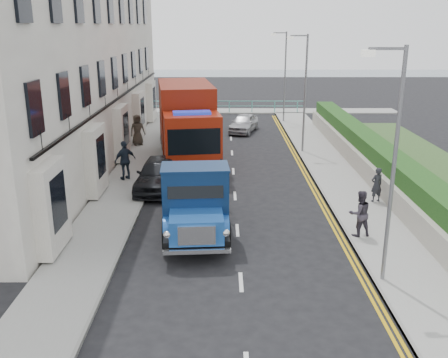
# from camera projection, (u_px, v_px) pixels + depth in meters

# --- Properties ---
(ground) EXTENTS (120.00, 120.00, 0.00)m
(ground) POSITION_uv_depth(u_px,v_px,m) (239.00, 253.00, 17.10)
(ground) COLOR black
(ground) RESTS_ON ground
(pavement_west) EXTENTS (2.40, 38.00, 0.12)m
(pavement_west) POSITION_uv_depth(u_px,v_px,m) (133.00, 176.00, 25.67)
(pavement_west) COLOR gray
(pavement_west) RESTS_ON ground
(pavement_east) EXTENTS (2.60, 38.00, 0.12)m
(pavement_east) POSITION_uv_depth(u_px,v_px,m) (336.00, 176.00, 25.69)
(pavement_east) COLOR gray
(pavement_east) RESTS_ON ground
(promenade) EXTENTS (30.00, 2.50, 0.12)m
(promenade) POSITION_uv_depth(u_px,v_px,m) (229.00, 111.00, 44.78)
(promenade) COLOR gray
(promenade) RESTS_ON ground
(sea_plane) EXTENTS (120.00, 120.00, 0.00)m
(sea_plane) POSITION_uv_depth(u_px,v_px,m) (227.00, 77.00, 74.40)
(sea_plane) COLOR slate
(sea_plane) RESTS_ON ground
(terrace_west) EXTENTS (6.31, 30.20, 14.25)m
(terrace_west) POSITION_uv_depth(u_px,v_px,m) (61.00, 31.00, 27.38)
(terrace_west) COLOR silver
(terrace_west) RESTS_ON ground
(garden_east) EXTENTS (1.45, 28.00, 1.75)m
(garden_east) POSITION_uv_depth(u_px,v_px,m) (375.00, 160.00, 25.44)
(garden_east) COLOR #B2AD9E
(garden_east) RESTS_ON ground
(seafront_railing) EXTENTS (13.00, 0.08, 1.11)m
(seafront_railing) POSITION_uv_depth(u_px,v_px,m) (229.00, 107.00, 43.86)
(seafront_railing) COLOR #59B2A5
(seafront_railing) RESTS_ON ground
(lamp_near) EXTENTS (1.23, 0.18, 7.00)m
(lamp_near) POSITION_uv_depth(u_px,v_px,m) (391.00, 155.00, 14.01)
(lamp_near) COLOR slate
(lamp_near) RESTS_ON ground
(lamp_mid) EXTENTS (1.23, 0.18, 7.00)m
(lamp_mid) POSITION_uv_depth(u_px,v_px,m) (303.00, 87.00, 29.29)
(lamp_mid) COLOR slate
(lamp_mid) RESTS_ON ground
(lamp_far) EXTENTS (1.23, 0.18, 7.00)m
(lamp_far) POSITION_uv_depth(u_px,v_px,m) (284.00, 72.00, 38.84)
(lamp_far) COLOR slate
(lamp_far) RESTS_ON ground
(bedford_lorry) EXTENTS (2.70, 6.01, 2.77)m
(bedford_lorry) POSITION_uv_depth(u_px,v_px,m) (196.00, 206.00, 17.89)
(bedford_lorry) COLOR black
(bedford_lorry) RESTS_ON ground
(red_lorry) EXTENTS (3.99, 8.63, 4.35)m
(red_lorry) POSITION_uv_depth(u_px,v_px,m) (187.00, 122.00, 27.80)
(red_lorry) COLOR black
(red_lorry) RESTS_ON ground
(parked_car_front) EXTENTS (2.10, 4.62, 1.54)m
(parked_car_front) POSITION_uv_depth(u_px,v_px,m) (159.00, 174.00, 23.55)
(parked_car_front) COLOR black
(parked_car_front) RESTS_ON ground
(parked_car_mid) EXTENTS (1.67, 4.04, 1.30)m
(parked_car_mid) POSITION_uv_depth(u_px,v_px,m) (184.00, 161.00, 26.14)
(parked_car_mid) COLOR #5272B1
(parked_car_mid) RESTS_ON ground
(parked_car_rear) EXTENTS (2.16, 5.21, 1.51)m
(parked_car_rear) POSITION_uv_depth(u_px,v_px,m) (178.00, 128.00, 34.06)
(parked_car_rear) COLOR #B4B5B9
(parked_car_rear) RESTS_ON ground
(seafront_car_left) EXTENTS (4.00, 5.28, 1.33)m
(seafront_car_left) POSITION_uv_depth(u_px,v_px,m) (195.00, 108.00, 42.68)
(seafront_car_left) COLOR black
(seafront_car_left) RESTS_ON ground
(seafront_car_right) EXTENTS (2.59, 4.13, 1.31)m
(seafront_car_right) POSITION_uv_depth(u_px,v_px,m) (244.00, 123.00, 36.22)
(seafront_car_right) COLOR #A7A7AC
(seafront_car_right) RESTS_ON ground
(pedestrian_east_near) EXTENTS (0.65, 0.53, 1.52)m
(pedestrian_east_near) POSITION_uv_depth(u_px,v_px,m) (377.00, 185.00, 21.54)
(pedestrian_east_near) COLOR black
(pedestrian_east_near) RESTS_ON pavement_east
(pedestrian_east_far) EXTENTS (0.96, 0.82, 1.72)m
(pedestrian_east_far) POSITION_uv_depth(u_px,v_px,m) (360.00, 213.00, 18.02)
(pedestrian_east_far) COLOR #37313D
(pedestrian_east_far) RESTS_ON pavement_east
(pedestrian_west_near) EXTENTS (1.19, 1.08, 1.95)m
(pedestrian_west_near) POSITION_uv_depth(u_px,v_px,m) (125.00, 160.00, 24.61)
(pedestrian_west_near) COLOR #1B2330
(pedestrian_west_near) RESTS_ON pavement_west
(pedestrian_west_far) EXTENTS (1.13, 1.00, 1.95)m
(pedestrian_west_far) POSITION_uv_depth(u_px,v_px,m) (137.00, 130.00, 31.71)
(pedestrian_west_far) COLOR #383228
(pedestrian_west_far) RESTS_ON pavement_west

